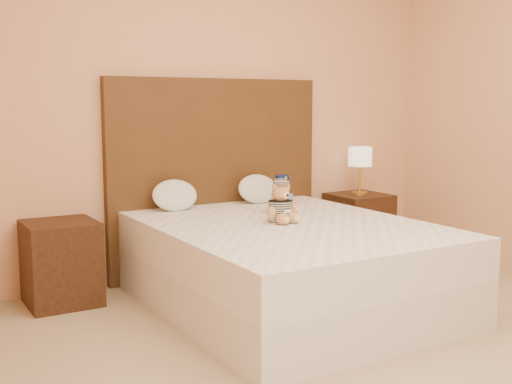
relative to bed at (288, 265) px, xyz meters
The scene contains 11 objects.
ground 1.23m from the bed, 90.00° to the right, with size 4.00×4.50×0.00m, color tan.
room_walls 1.70m from the bed, 90.00° to the right, with size 4.04×4.52×2.72m.
bed is the anchor object (origin of this frame).
headboard 1.12m from the bed, 90.00° to the left, with size 1.75×0.08×1.50m, color #483015.
nightstand_left 1.48m from the bed, 147.38° to the left, with size 0.45×0.45×0.55m, color #3C2213.
nightstand_right 1.48m from the bed, 32.62° to the left, with size 0.45×0.45×0.55m, color #3C2213.
lamp 1.59m from the bed, 32.62° to the left, with size 0.20×0.20×0.40m.
teddy_police 0.57m from the bed, 62.58° to the left, with size 0.23×0.22×0.26m, color #C4824C, non-canonical shape.
teddy_prisoner 0.41m from the bed, 116.79° to the left, with size 0.23×0.22×0.26m, color #C4824C, non-canonical shape.
pillow_left 1.01m from the bed, 117.07° to the left, with size 0.34×0.22×0.24m, color white.
pillow_right 0.96m from the bed, 72.04° to the left, with size 0.34×0.22×0.24m, color white.
Camera 1 is at (-2.23, -2.18, 1.31)m, focal length 45.00 mm.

